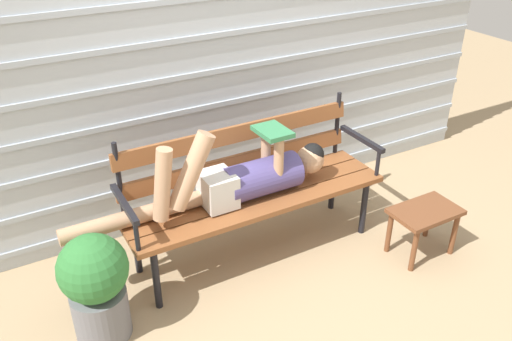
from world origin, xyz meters
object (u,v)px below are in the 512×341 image
(reclining_person, at_px, (240,178))
(potted_plant, at_px, (96,285))
(park_bench, at_px, (251,183))
(footstool, at_px, (424,218))

(reclining_person, relative_size, potted_plant, 2.64)
(park_bench, bearing_deg, reclining_person, -149.02)
(park_bench, relative_size, potted_plant, 2.67)
(footstool, xyz_separation_m, potted_plant, (-2.09, 0.33, 0.08))
(potted_plant, bearing_deg, footstool, -8.85)
(potted_plant, bearing_deg, park_bench, 15.36)
(park_bench, bearing_deg, footstool, -33.13)
(park_bench, distance_m, footstool, 1.18)
(footstool, bearing_deg, reclining_person, 152.68)
(reclining_person, bearing_deg, park_bench, 30.98)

